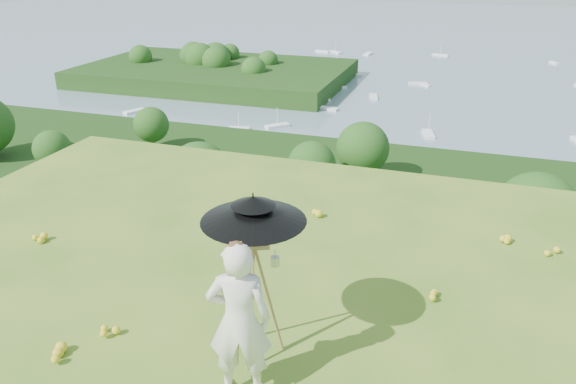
% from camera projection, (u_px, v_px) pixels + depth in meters
% --- Properties ---
extents(forest_slope, '(140.00, 56.00, 22.00)m').
position_uv_depth(forest_slope, '(411.00, 373.00, 47.97)').
color(forest_slope, black).
rests_on(forest_slope, bay_water).
extents(shoreline_tier, '(170.00, 28.00, 8.00)m').
position_uv_depth(shoreline_tier, '(440.00, 236.00, 85.56)').
color(shoreline_tier, '#6A6354').
rests_on(shoreline_tier, bay_water).
extents(bay_water, '(700.00, 700.00, 0.00)m').
position_uv_depth(bay_water, '(473.00, 51.00, 228.32)').
color(bay_water, slate).
rests_on(bay_water, ground).
extents(peninsula, '(90.00, 60.00, 12.00)m').
position_uv_depth(peninsula, '(215.00, 65.00, 174.12)').
color(peninsula, black).
rests_on(peninsula, bay_water).
extents(slope_trees, '(110.00, 50.00, 6.00)m').
position_uv_depth(slope_trees, '(427.00, 227.00, 42.39)').
color(slope_trees, '#244C16').
rests_on(slope_trees, forest_slope).
extents(harbor_town, '(110.00, 22.00, 5.00)m').
position_uv_depth(harbor_town, '(445.00, 197.00, 82.97)').
color(harbor_town, silver).
rests_on(harbor_town, shoreline_tier).
extents(moored_boats, '(140.00, 140.00, 0.70)m').
position_uv_depth(moored_boats, '(420.00, 91.00, 163.08)').
color(moored_boats, white).
rests_on(moored_boats, bay_water).
extents(wildflowers, '(10.00, 10.50, 0.12)m').
position_uv_depth(wildflowers, '(247.00, 371.00, 6.15)').
color(wildflowers, yellow).
rests_on(wildflowers, ground).
extents(painter, '(0.75, 0.60, 1.78)m').
position_uv_depth(painter, '(239.00, 320.00, 5.63)').
color(painter, silver).
rests_on(painter, ground).
extents(field_easel, '(0.86, 0.86, 1.72)m').
position_uv_depth(field_easel, '(255.00, 290.00, 6.19)').
color(field_easel, olive).
rests_on(field_easel, ground).
extents(sun_umbrella, '(1.31, 1.31, 0.60)m').
position_uv_depth(sun_umbrella, '(254.00, 219.00, 5.88)').
color(sun_umbrella, black).
rests_on(sun_umbrella, field_easel).
extents(painter_cap, '(0.28, 0.30, 0.10)m').
position_uv_depth(painter_cap, '(236.00, 247.00, 5.30)').
color(painter_cap, '#DC797D').
rests_on(painter_cap, painter).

